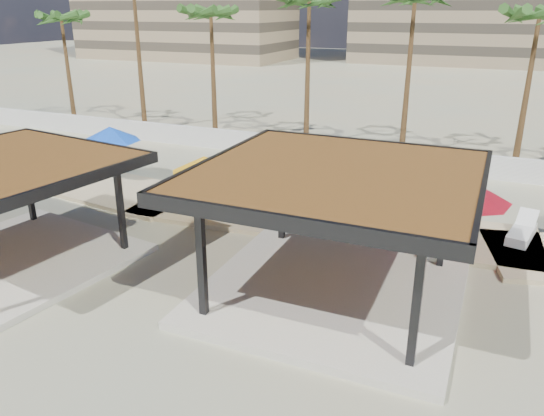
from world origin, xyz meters
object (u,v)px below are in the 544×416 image
at_px(lounger_b, 522,233).
at_px(lounger_a, 65,162).
at_px(lounger_c, 437,246).
at_px(umbrella_c, 465,190).
at_px(pavilion_central, 335,222).
at_px(pavilion_west, 4,204).

bearing_deg(lounger_b, lounger_a, 99.22).
bearing_deg(lounger_c, umbrella_c, -88.72).
xyz_separation_m(pavilion_central, umbrella_c, (3.21, 3.90, 0.16)).
bearing_deg(pavilion_central, umbrella_c, 50.69).
relative_size(pavilion_west, lounger_b, 3.52).
xyz_separation_m(lounger_a, lounger_b, (22.33, -0.80, 0.02)).
bearing_deg(pavilion_west, lounger_b, 37.34).
distance_m(pavilion_central, lounger_b, 8.42).
relative_size(lounger_b, lounger_c, 1.03).
distance_m(pavilion_central, lounger_c, 5.10).
relative_size(pavilion_west, umbrella_c, 2.28).
xyz_separation_m(pavilion_central, pavilion_west, (-10.40, -2.32, -0.20)).
relative_size(umbrella_c, lounger_b, 1.55).
relative_size(pavilion_central, umbrella_c, 2.20).
xyz_separation_m(umbrella_c, lounger_b, (2.04, 2.38, -2.11)).
distance_m(pavilion_central, umbrella_c, 5.05).
bearing_deg(lounger_c, lounger_a, 86.58).
distance_m(lounger_b, lounger_c, 3.55).
bearing_deg(umbrella_c, lounger_c, 175.66).
bearing_deg(pavilion_west, lounger_c, 34.36).
bearing_deg(lounger_b, pavilion_central, 151.42).
bearing_deg(lounger_b, umbrella_c, 150.68).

